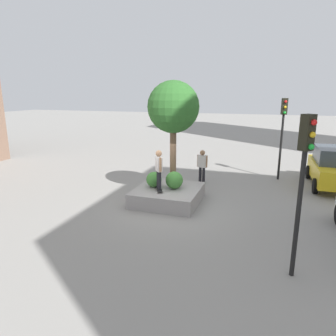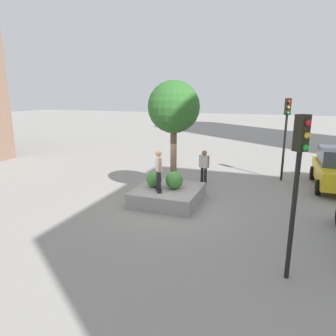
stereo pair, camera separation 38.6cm
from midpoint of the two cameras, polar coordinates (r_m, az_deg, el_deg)
name	(u,v)px [view 2 (the right image)]	position (r m, az deg, el deg)	size (l,w,h in m)	color
ground_plane	(166,206)	(12.89, 0.46, -7.17)	(120.00, 120.00, 0.00)	gray
planter_ledge	(168,195)	(13.26, 0.84, -5.11)	(2.82, 2.73, 0.63)	gray
plaza_tree	(174,108)	(13.15, 1.94, 11.26)	(2.23, 2.23, 4.55)	brown
boxwood_shrub	(154,179)	(13.25, -1.80, -2.16)	(0.68, 0.68, 0.68)	#3D7A33
hedge_clump	(174,180)	(12.99, 2.03, -2.31)	(0.75, 0.75, 0.75)	#3D7A33
skateboard	(159,189)	(12.80, -0.89, -4.06)	(0.81, 0.55, 0.07)	black
skateboarder	(159,167)	(12.53, -0.91, 0.20)	(0.48, 0.41, 1.67)	black
taxi_cab	(336,168)	(17.24, 29.73, -0.08)	(4.29, 2.03, 1.99)	gold
traffic_light_corner	(298,170)	(7.86, 24.60, -0.42)	(0.37, 0.37, 4.18)	black
traffic_light_median	(286,125)	(17.22, 21.98, 7.48)	(0.36, 0.33, 4.39)	black
bystander_watching	(204,164)	(16.01, 7.49, 0.71)	(0.30, 0.58, 1.75)	black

